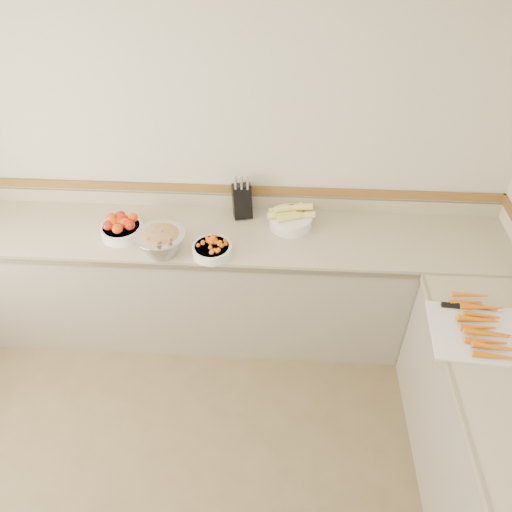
# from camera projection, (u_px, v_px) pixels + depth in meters

# --- Properties ---
(back_wall) EXTENTS (4.00, 0.00, 4.00)m
(back_wall) POSITION_uv_depth(u_px,v_px,m) (209.00, 156.00, 3.29)
(back_wall) COLOR beige
(back_wall) RESTS_ON ground_plane
(counter_back) EXTENTS (4.00, 0.65, 1.08)m
(counter_back) POSITION_uv_depth(u_px,v_px,m) (210.00, 282.00, 3.60)
(counter_back) COLOR tan
(counter_back) RESTS_ON ground_plane
(knife_block) EXTENTS (0.16, 0.18, 0.30)m
(knife_block) POSITION_uv_depth(u_px,v_px,m) (242.00, 200.00, 3.39)
(knife_block) COLOR black
(knife_block) RESTS_ON counter_back
(tomato_bowl) EXTENTS (0.28, 0.28, 0.14)m
(tomato_bowl) POSITION_uv_depth(u_px,v_px,m) (121.00, 227.00, 3.26)
(tomato_bowl) COLOR white
(tomato_bowl) RESTS_ON counter_back
(cherry_tomato_bowl) EXTENTS (0.25, 0.25, 0.14)m
(cherry_tomato_bowl) POSITION_uv_depth(u_px,v_px,m) (212.00, 248.00, 3.12)
(cherry_tomato_bowl) COLOR white
(cherry_tomato_bowl) RESTS_ON counter_back
(corn_bowl) EXTENTS (0.32, 0.29, 0.17)m
(corn_bowl) POSITION_uv_depth(u_px,v_px,m) (291.00, 218.00, 3.33)
(corn_bowl) COLOR white
(corn_bowl) RESTS_ON counter_back
(rhubarb_bowl) EXTENTS (0.31, 0.31, 0.18)m
(rhubarb_bowl) POSITION_uv_depth(u_px,v_px,m) (161.00, 241.00, 3.11)
(rhubarb_bowl) COLOR #B2B2BA
(rhubarb_bowl) RESTS_ON counter_back
(cutting_board) EXTENTS (0.55, 0.48, 0.08)m
(cutting_board) POSITION_uv_depth(u_px,v_px,m) (481.00, 329.00, 2.65)
(cutting_board) COLOR white
(cutting_board) RESTS_ON counter_right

